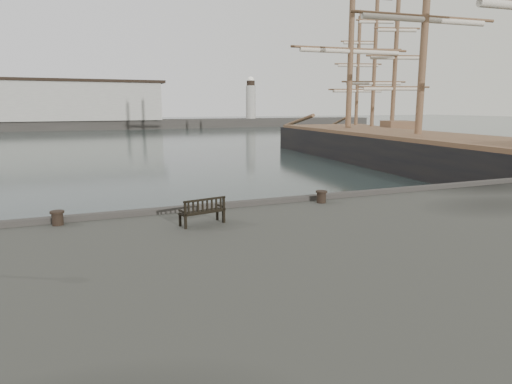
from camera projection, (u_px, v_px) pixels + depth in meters
ground at (227, 249)px, 16.40m from camera, size 400.00×400.00×0.00m
breakwater at (66, 110)px, 97.35m from camera, size 140.00×9.50×12.20m
bench at (202, 216)px, 13.61m from camera, size 1.45×0.75×0.79m
bollard_left at (57, 218)px, 13.55m from camera, size 0.51×0.51×0.43m
bollard_right at (321, 197)px, 16.70m from camera, size 0.46×0.46×0.44m
tall_ship_main at (416, 158)px, 37.99m from camera, size 11.78×42.31×31.32m
tall_ship_far at (371, 140)px, 58.71m from camera, size 12.10×24.43×20.56m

